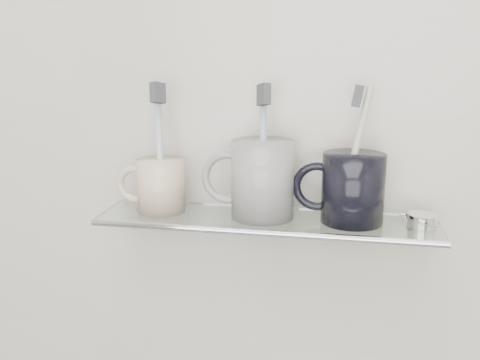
% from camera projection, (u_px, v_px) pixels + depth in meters
% --- Properties ---
extents(wall_back, '(2.50, 0.00, 2.50)m').
position_uv_depth(wall_back, '(273.00, 112.00, 0.82)').
color(wall_back, beige).
rests_on(wall_back, ground).
extents(shelf_glass, '(0.50, 0.12, 0.01)m').
position_uv_depth(shelf_glass, '(266.00, 220.00, 0.79)').
color(shelf_glass, silver).
rests_on(shelf_glass, wall_back).
extents(shelf_rail, '(0.50, 0.01, 0.01)m').
position_uv_depth(shelf_rail, '(260.00, 233.00, 0.74)').
color(shelf_rail, silver).
rests_on(shelf_rail, shelf_glass).
extents(bracket_left, '(0.02, 0.03, 0.02)m').
position_uv_depth(bracket_left, '(144.00, 210.00, 0.88)').
color(bracket_left, silver).
rests_on(bracket_left, wall_back).
extents(bracket_right, '(0.02, 0.03, 0.02)m').
position_uv_depth(bracket_right, '(409.00, 226.00, 0.80)').
color(bracket_right, silver).
rests_on(bracket_right, wall_back).
extents(mug_left, '(0.09, 0.09, 0.08)m').
position_uv_depth(mug_left, '(161.00, 185.00, 0.82)').
color(mug_left, beige).
rests_on(mug_left, shelf_glass).
extents(mug_left_handle, '(0.06, 0.01, 0.06)m').
position_uv_depth(mug_left_handle, '(135.00, 184.00, 0.83)').
color(mug_left_handle, beige).
rests_on(mug_left_handle, mug_left).
extents(toothbrush_left, '(0.03, 0.06, 0.19)m').
position_uv_depth(toothbrush_left, '(160.00, 147.00, 0.80)').
color(toothbrush_left, '#ABC0CF').
rests_on(toothbrush_left, mug_left).
extents(bristles_left, '(0.02, 0.03, 0.04)m').
position_uv_depth(bristles_left, '(158.00, 93.00, 0.78)').
color(bristles_left, '#3A3A3F').
rests_on(bristles_left, toothbrush_left).
extents(mug_center, '(0.11, 0.11, 0.12)m').
position_uv_depth(mug_center, '(263.00, 179.00, 0.79)').
color(mug_center, silver).
rests_on(mug_center, shelf_glass).
extents(mug_center_handle, '(0.08, 0.01, 0.08)m').
position_uv_depth(mug_center_handle, '(228.00, 178.00, 0.79)').
color(mug_center_handle, silver).
rests_on(mug_center_handle, mug_center).
extents(toothbrush_center, '(0.02, 0.06, 0.19)m').
position_uv_depth(toothbrush_center, '(263.00, 150.00, 0.77)').
color(toothbrush_center, '#90A1B8').
rests_on(toothbrush_center, mug_center).
extents(bristles_center, '(0.02, 0.03, 0.04)m').
position_uv_depth(bristles_center, '(264.00, 95.00, 0.76)').
color(bristles_center, '#3A3A3F').
rests_on(bristles_center, toothbrush_center).
extents(mug_right, '(0.10, 0.10, 0.10)m').
position_uv_depth(mug_right, '(353.00, 188.00, 0.76)').
color(mug_right, black).
rests_on(mug_right, shelf_glass).
extents(mug_right_handle, '(0.07, 0.01, 0.07)m').
position_uv_depth(mug_right_handle, '(317.00, 187.00, 0.77)').
color(mug_right_handle, black).
rests_on(mug_right_handle, mug_right).
extents(toothbrush_right, '(0.04, 0.02, 0.19)m').
position_uv_depth(toothbrush_right, '(355.00, 153.00, 0.75)').
color(toothbrush_right, beige).
rests_on(toothbrush_right, mug_right).
extents(bristles_right, '(0.02, 0.02, 0.03)m').
position_uv_depth(bristles_right, '(358.00, 96.00, 0.73)').
color(bristles_right, '#3A3A3F').
rests_on(bristles_right, toothbrush_right).
extents(chrome_cap, '(0.04, 0.04, 0.02)m').
position_uv_depth(chrome_cap, '(423.00, 220.00, 0.76)').
color(chrome_cap, silver).
rests_on(chrome_cap, shelf_glass).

